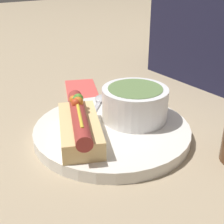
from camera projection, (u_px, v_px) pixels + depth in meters
name	position (u px, v px, depth m)	size (l,w,h in m)	color
ground_plane	(112.00, 136.00, 0.53)	(4.00, 4.00, 0.00)	tan
dinner_plate	(112.00, 131.00, 0.52)	(0.26, 0.26, 0.02)	white
hot_dog	(78.00, 123.00, 0.48)	(0.16, 0.12, 0.06)	#E5C17F
soup_bowl	(135.00, 102.00, 0.53)	(0.11, 0.11, 0.06)	white
spoon	(98.00, 103.00, 0.60)	(0.11, 0.12, 0.01)	#B7B7BC
napkin	(81.00, 89.00, 0.72)	(0.14, 0.11, 0.01)	#E04C47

